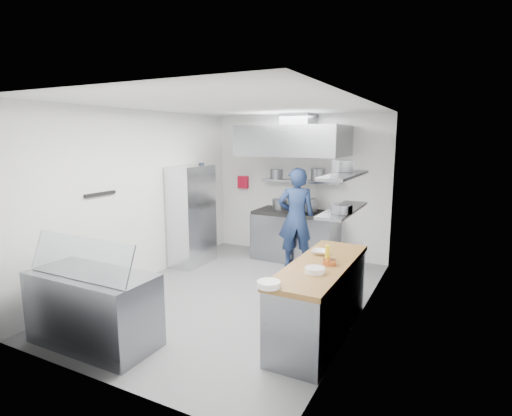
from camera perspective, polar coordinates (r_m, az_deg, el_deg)
The scene contains 35 objects.
floor at distance 6.20m, azimuth -2.58°, elevation -12.33°, with size 5.00×5.00×0.00m, color #5A5A5D.
ceiling at distance 5.75m, azimuth -2.81°, elevation 14.43°, with size 5.00×5.00×0.00m, color silver.
wall_back at distance 8.06m, azimuth 6.17°, elevation 3.15°, with size 3.60×0.02×2.80m, color white.
wall_front at distance 3.89m, azimuth -21.31°, elevation -4.91°, with size 3.60×0.02×2.80m, color white.
wall_left at distance 6.88m, azimuth -15.84°, elevation 1.64°, with size 5.00×0.02×2.80m, color white.
wall_right at distance 5.18m, azimuth 14.89°, elevation -0.98°, with size 5.00×0.02×2.80m, color white.
gas_range at distance 7.83m, azimuth 5.67°, elevation -4.12°, with size 1.60×0.80×0.90m, color gray.
cooktop at distance 7.72m, azimuth 5.73°, elevation -0.67°, with size 1.57×0.78×0.06m, color black.
stock_pot_left at distance 7.93m, azimuth 3.43°, elevation 0.60°, with size 0.30×0.30×0.20m, color slate.
stock_pot_mid at distance 7.74m, azimuth 7.65°, elevation 0.45°, with size 0.30×0.30×0.24m, color slate.
over_range_shelf at distance 7.86m, azimuth 6.45°, elevation 3.85°, with size 1.60×0.30×0.04m, color gray.
shelf_pot_a at distance 8.18m, azimuth 2.94°, elevation 4.92°, with size 0.26×0.26×0.18m, color slate.
shelf_pot_b at distance 7.91m, azimuth 8.89°, elevation 4.78°, with size 0.29×0.29×0.22m, color slate.
extractor_hood at distance 7.43m, azimuth 5.42°, elevation 9.54°, with size 1.90×1.15×0.55m, color gray.
hood_duct at distance 7.64m, azimuth 6.11°, elevation 12.39°, with size 0.55×0.55×0.24m, color slate.
red_firebox at distance 8.53m, azimuth -1.86°, elevation 3.71°, with size 0.22×0.10×0.26m, color #B90E28.
chef at distance 7.28m, azimuth 5.77°, elevation -1.43°, with size 0.67×0.44×1.84m, color navy.
wire_rack at distance 7.52m, azimuth -9.14°, elevation -1.08°, with size 0.50×0.90×1.85m, color silver.
rack_bin_a at distance 7.58m, azimuth -8.95°, elevation -1.96°, with size 0.15×0.18×0.17m, color white.
rack_bin_b at distance 7.79m, azimuth -7.46°, elevation 2.14°, with size 0.13×0.17×0.15m, color yellow.
rack_jar at distance 7.60m, azimuth -7.80°, elevation 5.73°, with size 0.11×0.11×0.18m, color black.
knife_strip at distance 6.22m, azimuth -21.36°, elevation 1.87°, with size 0.04×0.55×0.05m, color black.
prep_counter_base at distance 4.98m, azimuth 9.16°, elevation -13.01°, with size 0.62×2.00×0.84m, color gray.
prep_counter_top at distance 4.82m, azimuth 9.31°, elevation -8.08°, with size 0.65×2.04×0.06m, color olive.
plate_stack_a at distance 4.01m, azimuth 1.83°, elevation -10.83°, with size 0.23×0.23×0.06m, color white.
plate_stack_b at distance 4.45m, azimuth 8.38°, elevation -8.78°, with size 0.22×0.22×0.06m, color white.
copper_pan at distance 4.76m, azimuth 10.42°, elevation -7.60°, with size 0.15×0.15×0.06m, color #D8713D.
squeeze_bottle at distance 4.92m, azimuth 10.17°, elevation -6.28°, with size 0.06×0.06×0.18m, color yellow.
mixing_bowl at distance 5.15m, azimuth 9.12°, elevation -6.23°, with size 0.21×0.21×0.05m, color white.
wall_shelf_lower at distance 4.91m, azimuth 12.37°, elevation -0.28°, with size 0.30×1.30×0.04m, color gray.
wall_shelf_upper at distance 4.85m, azimuth 12.56°, elevation 4.61°, with size 0.30×1.30×0.04m, color gray.
shelf_pot_c at distance 4.56m, azimuth 12.11°, elevation -0.14°, with size 0.24×0.24×0.10m, color slate.
shelf_pot_d at distance 5.12m, azimuth 12.25°, elevation 5.91°, with size 0.29×0.29×0.14m, color slate.
display_case at distance 5.06m, azimuth -22.20°, elevation -13.19°, with size 1.50×0.70×0.85m, color gray.
display_glass at distance 4.78m, azimuth -23.80°, elevation -6.47°, with size 1.47×0.02×0.45m, color silver.
Camera 1 is at (2.85, -4.98, 2.36)m, focal length 28.00 mm.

